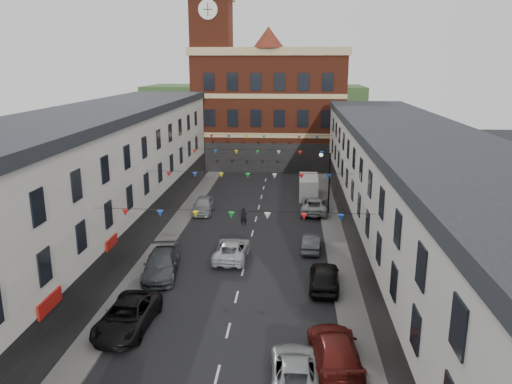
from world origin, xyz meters
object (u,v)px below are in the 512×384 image
(car_right_c, at_px, (335,351))
(pedestrian, at_px, (244,217))
(car_right_f, at_px, (314,205))
(car_right_d, at_px, (324,276))
(white_van, at_px, (308,187))
(car_right_e, at_px, (312,243))
(street_lamp, at_px, (327,175))
(car_right_b, at_px, (295,370))
(car_left_c, at_px, (127,316))
(moving_car, at_px, (232,249))
(car_left_e, at_px, (203,205))
(car_left_d, at_px, (161,264))

(car_right_c, xyz_separation_m, pedestrian, (-6.42, 20.76, 0.02))
(car_right_f, bearing_deg, pedestrian, 39.18)
(car_right_d, xyz_separation_m, white_van, (-0.44, 22.47, 0.33))
(white_van, relative_size, pedestrian, 3.08)
(car_right_e, xyz_separation_m, white_van, (0.16, 15.81, 0.50))
(street_lamp, bearing_deg, white_van, 103.50)
(car_right_b, xyz_separation_m, white_van, (1.45, 32.54, 0.46))
(car_left_c, distance_m, car_right_b, 10.01)
(street_lamp, relative_size, car_right_b, 1.24)
(moving_car, bearing_deg, car_right_b, 108.72)
(car_right_d, bearing_deg, car_right_c, 93.13)
(white_van, bearing_deg, car_left_e, -147.00)
(car_right_c, bearing_deg, car_right_b, 34.59)
(car_left_d, distance_m, pedestrian, 11.89)
(car_right_c, height_order, moving_car, car_right_c)
(street_lamp, relative_size, car_right_f, 1.09)
(car_right_f, bearing_deg, car_left_d, 58.10)
(car_left_c, distance_m, car_right_d, 12.49)
(car_right_d, height_order, pedestrian, pedestrian)
(car_right_f, xyz_separation_m, white_van, (-0.44, 5.66, 0.37))
(car_right_b, xyz_separation_m, car_right_c, (1.89, 1.47, 0.14))
(car_left_c, xyz_separation_m, car_right_b, (9.11, -4.15, -0.09))
(street_lamp, bearing_deg, car_right_c, -92.42)
(car_left_e, bearing_deg, car_right_f, 1.58)
(car_right_e, bearing_deg, white_van, -85.77)
(car_right_b, bearing_deg, car_right_e, -95.42)
(car_right_b, bearing_deg, car_right_d, -101.64)
(car_left_c, xyz_separation_m, pedestrian, (4.58, 18.08, 0.07))
(street_lamp, height_order, car_right_d, street_lamp)
(car_right_f, relative_size, pedestrian, 3.32)
(street_lamp, relative_size, pedestrian, 3.61)
(car_right_c, bearing_deg, moving_car, -66.68)
(car_left_c, relative_size, car_right_c, 0.97)
(car_left_d, bearing_deg, moving_car, 29.63)
(car_left_e, distance_m, car_right_e, 13.77)
(car_left_d, height_order, car_right_f, car_left_d)
(car_right_b, xyz_separation_m, pedestrian, (-4.53, 22.23, 0.16))
(car_left_d, distance_m, car_right_f, 19.11)
(car_left_e, height_order, car_right_d, car_right_d)
(car_left_c, height_order, moving_car, car_left_c)
(moving_car, bearing_deg, car_left_c, 67.98)
(car_right_b, height_order, white_van, white_van)
(car_left_c, xyz_separation_m, moving_car, (4.44, 10.45, -0.05))
(car_left_e, height_order, car_right_b, car_left_e)
(car_left_e, height_order, car_right_f, car_left_e)
(car_left_d, distance_m, car_left_e, 14.79)
(car_left_c, bearing_deg, street_lamp, 64.16)
(car_left_d, bearing_deg, pedestrian, 59.94)
(street_lamp, bearing_deg, car_right_e, -99.74)
(car_left_e, distance_m, pedestrian, 5.76)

